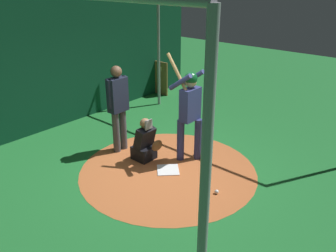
% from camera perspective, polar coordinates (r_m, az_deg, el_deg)
% --- Properties ---
extents(ground_plane, '(25.47, 25.47, 0.00)m').
position_cam_1_polar(ground_plane, '(6.95, 0.00, -7.21)').
color(ground_plane, '#1E6B2D').
extents(dirt_circle, '(3.45, 3.45, 0.01)m').
position_cam_1_polar(dirt_circle, '(6.95, 0.00, -7.18)').
color(dirt_circle, '#B76033').
rests_on(dirt_circle, ground).
extents(home_plate, '(0.59, 0.59, 0.01)m').
position_cam_1_polar(home_plate, '(6.95, 0.00, -7.12)').
color(home_plate, white).
rests_on(home_plate, dirt_circle).
extents(batter, '(0.68, 0.49, 2.18)m').
position_cam_1_polar(batter, '(6.91, 3.52, 3.01)').
color(batter, navy).
rests_on(batter, ground).
extents(catcher, '(0.58, 0.40, 0.92)m').
position_cam_1_polar(catcher, '(7.20, -3.69, -2.88)').
color(catcher, black).
rests_on(catcher, ground).
extents(umpire, '(0.23, 0.49, 1.87)m').
position_cam_1_polar(umpire, '(7.38, -8.10, 3.55)').
color(umpire, '#4C4C51').
rests_on(umpire, ground).
extents(back_wall, '(0.23, 9.47, 3.66)m').
position_cam_1_polar(back_wall, '(8.99, -18.22, 11.38)').
color(back_wall, '#0C3D26').
rests_on(back_wall, ground).
extents(cage_frame, '(5.54, 5.54, 3.42)m').
position_cam_1_polar(cage_frame, '(6.10, 0.00, 12.08)').
color(cage_frame, gray).
rests_on(cage_frame, ground).
extents(bat_rack, '(0.70, 0.21, 1.05)m').
position_cam_1_polar(bat_rack, '(11.28, -1.42, 7.70)').
color(bat_rack, olive).
rests_on(bat_rack, ground).
extents(baseball_0, '(0.07, 0.07, 0.07)m').
position_cam_1_polar(baseball_0, '(7.35, -3.45, -5.04)').
color(baseball_0, white).
rests_on(baseball_0, dirt_circle).
extents(baseball_1, '(0.07, 0.07, 0.07)m').
position_cam_1_polar(baseball_1, '(7.51, 4.51, -4.45)').
color(baseball_1, white).
rests_on(baseball_1, dirt_circle).
extents(baseball_2, '(0.07, 0.07, 0.07)m').
position_cam_1_polar(baseball_2, '(6.31, 7.90, -10.52)').
color(baseball_2, white).
rests_on(baseball_2, dirt_circle).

